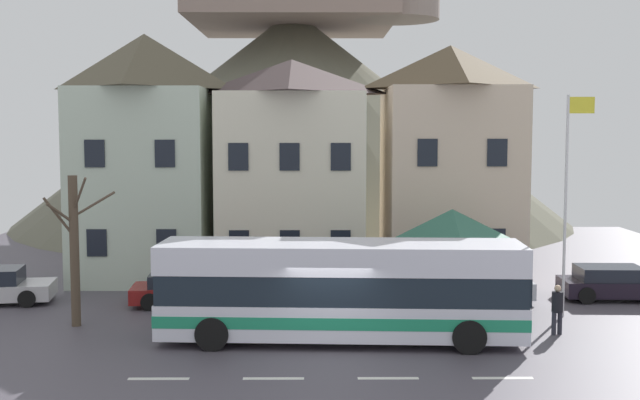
# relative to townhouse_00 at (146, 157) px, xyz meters

# --- Properties ---
(ground_plane) EXTENTS (40.00, 60.00, 0.07)m
(ground_plane) POSITION_rel_townhouse_00_xyz_m (7.77, -12.04, -5.33)
(ground_plane) COLOR #4E4952
(townhouse_00) EXTENTS (5.58, 6.15, 10.60)m
(townhouse_00) POSITION_rel_townhouse_00_xyz_m (0.00, 0.00, 0.00)
(townhouse_00) COLOR silver
(townhouse_00) RESTS_ON ground_plane
(townhouse_01) EXTENTS (6.11, 6.50, 9.53)m
(townhouse_01) POSITION_rel_townhouse_00_xyz_m (6.35, 0.17, -0.54)
(townhouse_01) COLOR silver
(townhouse_01) RESTS_ON ground_plane
(townhouse_02) EXTENTS (5.56, 6.13, 10.12)m
(townhouse_02) POSITION_rel_townhouse_00_xyz_m (13.23, -0.01, -0.24)
(townhouse_02) COLOR beige
(townhouse_02) RESTS_ON ground_plane
(hilltop_castle) EXTENTS (38.48, 38.48, 23.83)m
(hilltop_castle) POSITION_rel_townhouse_00_xyz_m (5.94, 21.86, 2.87)
(hilltop_castle) COLOR #5F5D4D
(hilltop_castle) RESTS_ON ground_plane
(transit_bus) EXTENTS (11.20, 3.16, 3.05)m
(transit_bus) POSITION_rel_townhouse_00_xyz_m (8.14, -10.69, -3.76)
(transit_bus) COLOR white
(transit_bus) RESTS_ON ground_plane
(bus_shelter) EXTENTS (3.60, 3.60, 3.66)m
(bus_shelter) POSITION_rel_townhouse_00_xyz_m (12.26, -6.50, -2.29)
(bus_shelter) COLOR #473D33
(bus_shelter) RESTS_ON ground_plane
(parked_car_00) EXTENTS (4.05, 2.10, 1.27)m
(parked_car_00) POSITION_rel_townhouse_00_xyz_m (18.77, -4.73, -4.67)
(parked_car_00) COLOR black
(parked_car_00) RESTS_ON ground_plane
(parked_car_01) EXTENTS (4.56, 2.21, 1.20)m
(parked_car_01) POSITION_rel_townhouse_00_xyz_m (2.75, -5.57, -4.70)
(parked_car_01) COLOR maroon
(parked_car_01) RESTS_ON ground_plane
(parked_car_02) EXTENTS (4.07, 2.00, 1.34)m
(parked_car_02) POSITION_rel_townhouse_00_xyz_m (13.55, -5.11, -4.64)
(parked_car_02) COLOR silver
(parked_car_02) RESTS_ON ground_plane
(pedestrian_00) EXTENTS (0.35, 0.35, 1.59)m
(pedestrian_00) POSITION_rel_townhouse_00_xyz_m (15.03, -9.96, -4.39)
(pedestrian_00) COLOR #2D2D38
(pedestrian_00) RESTS_ON ground_plane
(pedestrian_01) EXTENTS (0.32, 0.32, 1.59)m
(pedestrian_01) POSITION_rel_townhouse_00_xyz_m (12.31, -8.67, -4.39)
(pedestrian_01) COLOR #2D2D38
(pedestrian_01) RESTS_ON ground_plane
(pedestrian_02) EXTENTS (0.35, 0.35, 1.54)m
(pedestrian_02) POSITION_rel_townhouse_00_xyz_m (14.36, -8.37, -4.40)
(pedestrian_02) COLOR #38332D
(pedestrian_02) RESTS_ON ground_plane
(public_bench) EXTENTS (1.63, 0.48, 0.87)m
(public_bench) POSITION_rel_townhouse_00_xyz_m (13.93, -4.31, -4.83)
(public_bench) COLOR #33473D
(public_bench) RESTS_ON ground_plane
(flagpole) EXTENTS (0.95, 0.10, 7.67)m
(flagpole) POSITION_rel_townhouse_00_xyz_m (16.05, -7.52, -0.89)
(flagpole) COLOR silver
(flagpole) RESTS_ON ground_plane
(bare_tree_00) EXTENTS (2.18, 1.92, 4.99)m
(bare_tree_00) POSITION_rel_townhouse_00_xyz_m (-0.56, -8.73, -2.67)
(bare_tree_00) COLOR brown
(bare_tree_00) RESTS_ON ground_plane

